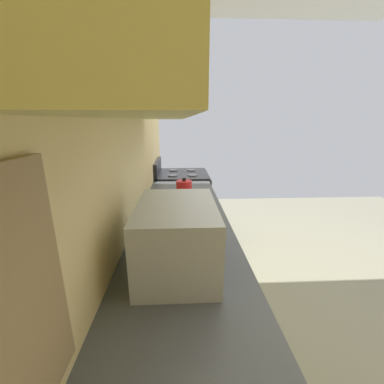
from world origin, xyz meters
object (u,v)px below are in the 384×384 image
at_px(microwave, 177,236).
at_px(kettle, 184,187).
at_px(bowl, 186,215).
at_px(oven_range, 183,207).

bearing_deg(microwave, kettle, -2.40).
distance_m(bowl, kettle, 0.61).
bearing_deg(bowl, microwave, 174.92).
xyz_separation_m(oven_range, kettle, (-0.82, -0.01, 0.49)).
xyz_separation_m(bowl, kettle, (0.61, -0.00, 0.03)).
height_order(oven_range, microwave, microwave).
relative_size(microwave, kettle, 2.47).
xyz_separation_m(oven_range, microwave, (-1.97, 0.04, 0.58)).
bearing_deg(microwave, bowl, -5.08).
bearing_deg(oven_range, microwave, 178.86).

